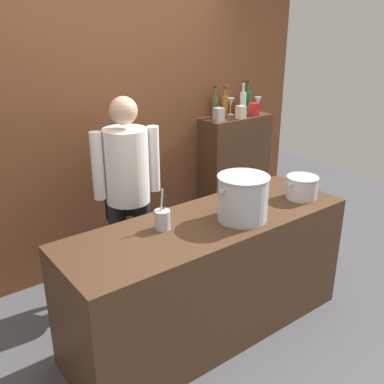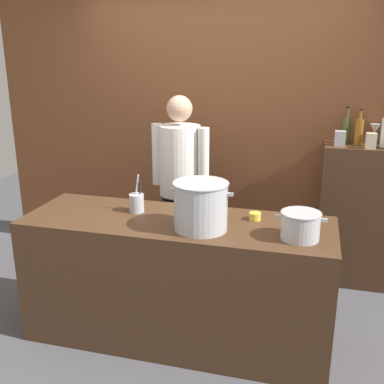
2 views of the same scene
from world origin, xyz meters
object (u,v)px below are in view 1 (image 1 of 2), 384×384
wine_bottle_green (247,101)px  spice_tin_silver (219,114)px  butter_jar (249,194)px  wine_glass_wide (258,101)px  stockpot_small (302,187)px  wine_bottle_olive (215,106)px  wine_bottle_clear (243,103)px  wine_glass_short (231,102)px  spice_tin_cream (241,112)px  utensil_crock (162,219)px  spice_tin_red (254,109)px  wine_bottle_amber (224,106)px  chef (128,186)px  stockpot_large (243,198)px

wine_bottle_green → spice_tin_silver: 0.54m
butter_jar → wine_glass_wide: 1.59m
stockpot_small → wine_bottle_olive: size_ratio=0.99×
wine_bottle_olive → wine_glass_wide: (0.51, -0.10, 0.01)m
wine_bottle_clear → wine_glass_short: bearing=121.0°
wine_glass_short → wine_bottle_clear: bearing=-59.0°
spice_tin_cream → utensil_crock: bearing=-148.3°
wine_bottle_olive → spice_tin_cream: 0.27m
wine_glass_wide → spice_tin_red: (-0.12, -0.07, -0.06)m
wine_bottle_amber → spice_tin_cream: size_ratio=2.34×
wine_bottle_olive → wine_glass_wide: wine_bottle_olive is taller
wine_bottle_olive → wine_bottle_clear: bearing=-17.2°
wine_glass_wide → butter_jar: bearing=-137.1°
utensil_crock → wine_bottle_amber: 1.97m
wine_bottle_clear → spice_tin_silver: (-0.34, -0.03, -0.07)m
chef → wine_bottle_green: (1.78, 0.54, 0.39)m
wine_bottle_clear → spice_tin_silver: bearing=-175.4°
spice_tin_cream → spice_tin_red: bearing=4.8°
chef → stockpot_small: chef is taller
chef → utensil_crock: (-0.12, -0.67, 0.00)m
wine_bottle_green → spice_tin_silver: wine_bottle_green is taller
chef → stockpot_large: bearing=128.1°
spice_tin_cream → stockpot_small: bearing=-111.9°
utensil_crock → butter_jar: size_ratio=3.34×
chef → wine_bottle_olive: 1.46m
stockpot_large → spice_tin_cream: (1.10, 1.21, 0.25)m
utensil_crock → butter_jar: (0.83, 0.06, -0.04)m
chef → stockpot_small: 1.34m
wine_bottle_olive → wine_bottle_amber: bearing=-15.2°
utensil_crock → wine_glass_wide: bearing=29.3°
wine_bottle_olive → wine_glass_short: wine_bottle_olive is taller
stockpot_small → utensil_crock: (-1.14, 0.20, -0.02)m
utensil_crock → spice_tin_cream: size_ratio=2.16×
stockpot_small → wine_bottle_amber: 1.47m
utensil_crock → wine_glass_wide: wine_glass_wide is taller
spice_tin_red → chef: bearing=-168.4°
wine_bottle_clear → wine_bottle_olive: bearing=162.8°
wine_bottle_green → spice_tin_cream: wine_bottle_green is taller
wine_glass_short → chef: bearing=-160.8°
spice_tin_silver → spice_tin_red: (0.44, -0.05, 0.00)m
stockpot_large → spice_tin_red: size_ratio=3.24×
wine_glass_wide → spice_tin_cream: (-0.33, -0.09, -0.06)m
chef → wine_glass_short: (1.54, 0.54, 0.40)m
stockpot_small → spice_tin_silver: bearing=78.9°
wine_glass_short → utensil_crock: bearing=-144.1°
spice_tin_cream → spice_tin_red: size_ratio=0.99×
chef → butter_jar: chef is taller
stockpot_large → stockpot_small: stockpot_large is taller
chef → spice_tin_red: size_ratio=13.04×
stockpot_large → utensil_crock: (-0.52, 0.20, -0.09)m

